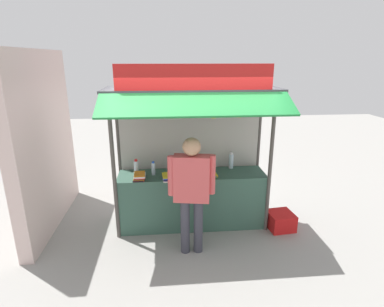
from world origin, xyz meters
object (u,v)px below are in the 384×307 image
at_px(magazine_stack_left, 186,173).
at_px(banana_bunch_inner_right, 214,113).
at_px(water_bottle_mid_left, 136,168).
at_px(water_bottle_mid_right, 153,168).
at_px(vendor_person, 192,186).
at_px(plastic_crate, 280,221).
at_px(magazine_stack_front_right, 210,174).
at_px(banana_bunch_inner_left, 239,113).
at_px(magazine_stack_rear_center, 169,177).
at_px(water_bottle_back_left, 231,161).
at_px(magazine_stack_far_right, 140,177).

distance_m(magazine_stack_left, banana_bunch_inner_right, 1.19).
relative_size(water_bottle_mid_left, banana_bunch_inner_right, 0.98).
bearing_deg(water_bottle_mid_left, magazine_stack_left, -1.33).
bearing_deg(water_bottle_mid_left, water_bottle_mid_right, -0.94).
bearing_deg(vendor_person, plastic_crate, 27.90).
height_order(magazine_stack_front_right, banana_bunch_inner_left, banana_bunch_inner_left).
bearing_deg(magazine_stack_front_right, water_bottle_mid_right, 172.95).
relative_size(water_bottle_mid_left, magazine_stack_left, 1.03).
height_order(magazine_stack_front_right, banana_bunch_inner_right, banana_bunch_inner_right).
bearing_deg(magazine_stack_front_right, vendor_person, -116.96).
bearing_deg(magazine_stack_rear_center, water_bottle_back_left, 21.54).
xyz_separation_m(water_bottle_mid_right, water_bottle_mid_left, (-0.27, 0.00, 0.02)).
bearing_deg(banana_bunch_inner_left, plastic_crate, 7.74).
bearing_deg(magazine_stack_front_right, magazine_stack_rear_center, -169.64).
bearing_deg(water_bottle_back_left, water_bottle_mid_right, -171.67).
distance_m(water_bottle_mid_right, vendor_person, 0.98).
distance_m(water_bottle_back_left, magazine_stack_front_right, 0.53).
xyz_separation_m(magazine_stack_rear_center, magazine_stack_front_right, (0.67, 0.12, -0.02)).
bearing_deg(water_bottle_back_left, magazine_stack_left, -165.47).
bearing_deg(magazine_stack_left, water_bottle_back_left, 14.53).
height_order(water_bottle_mid_right, vendor_person, vendor_person).
xyz_separation_m(water_bottle_back_left, magazine_stack_left, (-0.80, -0.21, -0.11)).
height_order(magazine_stack_far_right, magazine_stack_rear_center, magazine_stack_far_right).
bearing_deg(water_bottle_mid_left, water_bottle_back_left, 6.77).
bearing_deg(magazine_stack_left, magazine_stack_front_right, -14.33).
bearing_deg(water_bottle_mid_left, banana_bunch_inner_left, -15.23).
bearing_deg(water_bottle_mid_right, vendor_person, -55.71).
height_order(magazine_stack_far_right, vendor_person, vendor_person).
distance_m(water_bottle_back_left, magazine_stack_left, 0.84).
xyz_separation_m(water_bottle_mid_right, banana_bunch_inner_right, (0.91, -0.42, 0.97)).
relative_size(water_bottle_mid_right, magazine_stack_far_right, 0.80).
relative_size(banana_bunch_inner_right, banana_bunch_inner_left, 1.02).
relative_size(magazine_stack_left, banana_bunch_inner_right, 0.95).
relative_size(water_bottle_back_left, banana_bunch_inner_right, 1.00).
distance_m(vendor_person, plastic_crate, 1.86).
height_order(water_bottle_mid_left, magazine_stack_rear_center, water_bottle_mid_left).
distance_m(magazine_stack_front_right, banana_bunch_inner_right, 1.10).
xyz_separation_m(water_bottle_back_left, plastic_crate, (0.77, -0.50, -0.91)).
relative_size(magazine_stack_left, magazine_stack_front_right, 0.91).
bearing_deg(banana_bunch_inner_right, vendor_person, -132.21).
bearing_deg(magazine_stack_rear_center, water_bottle_mid_right, 135.74).
xyz_separation_m(magazine_stack_left, magazine_stack_rear_center, (-0.28, -0.22, 0.02)).
distance_m(banana_bunch_inner_right, plastic_crate, 2.21).
xyz_separation_m(banana_bunch_inner_right, banana_bunch_inner_left, (0.37, -0.00, -0.01)).
bearing_deg(magazine_stack_left, water_bottle_mid_right, 178.47).
distance_m(water_bottle_mid_left, banana_bunch_inner_right, 1.57).
bearing_deg(water_bottle_mid_left, magazine_stack_front_right, -5.64).
xyz_separation_m(water_bottle_mid_right, magazine_stack_front_right, (0.91, -0.11, -0.09)).
relative_size(magazine_stack_left, vendor_person, 0.15).
relative_size(water_bottle_mid_left, vendor_person, 0.16).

